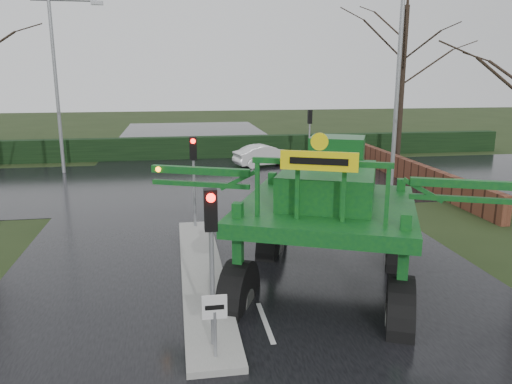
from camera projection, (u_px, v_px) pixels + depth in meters
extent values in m
plane|color=black|center=(265.00, 323.00, 11.76)|extent=(140.00, 140.00, 0.00)
cube|color=black|center=(223.00, 211.00, 21.36)|extent=(14.00, 80.00, 0.02)
cube|color=black|center=(212.00, 182.00, 27.12)|extent=(80.00, 12.00, 0.02)
cube|color=gray|center=(203.00, 274.00, 14.42)|extent=(1.20, 10.00, 0.16)
cube|color=black|center=(203.00, 147.00, 34.63)|extent=(44.00, 0.90, 1.50)
cube|color=#592D1E|center=(395.00, 165.00, 28.64)|extent=(0.40, 20.00, 1.20)
cylinder|color=gray|center=(215.00, 335.00, 9.97)|extent=(0.07, 0.07, 1.00)
cube|color=silver|center=(215.00, 307.00, 9.83)|extent=(0.50, 0.04, 0.50)
cube|color=black|center=(215.00, 308.00, 9.81)|extent=(0.38, 0.01, 0.10)
cylinder|color=gray|center=(212.00, 274.00, 10.19)|extent=(0.10, 0.10, 3.50)
cube|color=black|center=(211.00, 210.00, 9.88)|extent=(0.26, 0.22, 0.85)
sphere|color=#FF0C07|center=(211.00, 198.00, 9.69)|extent=(0.18, 0.18, 0.18)
cylinder|color=gray|center=(194.00, 185.00, 18.35)|extent=(0.10, 0.10, 3.50)
cube|color=black|center=(193.00, 148.00, 18.04)|extent=(0.26, 0.22, 0.85)
sphere|color=#FF0C07|center=(193.00, 141.00, 17.85)|extent=(0.18, 0.18, 0.18)
cylinder|color=gray|center=(309.00, 138.00, 31.58)|extent=(0.10, 0.10, 3.50)
cube|color=black|center=(310.00, 117.00, 31.27)|extent=(0.26, 0.22, 0.85)
sphere|color=#FF0C07|center=(309.00, 112.00, 31.33)|extent=(0.18, 0.18, 0.18)
cylinder|color=gray|center=(397.00, 90.00, 23.47)|extent=(0.20, 0.20, 10.00)
cylinder|color=gray|center=(56.00, 87.00, 28.46)|extent=(0.20, 0.20, 10.00)
cylinder|color=gray|center=(64.00, 0.00, 27.50)|extent=(3.52, 0.14, 0.14)
cube|color=gray|center=(97.00, 3.00, 27.81)|extent=(0.65, 0.30, 0.20)
cylinder|color=black|center=(402.00, 85.00, 32.82)|extent=(0.32, 0.32, 10.00)
cylinder|color=black|center=(193.00, 233.00, 14.91)|extent=(1.44, 2.27, 2.21)
cylinder|color=#595B56|center=(193.00, 233.00, 14.91)|extent=(0.91, 0.97, 0.77)
cube|color=#0C431D|center=(192.00, 188.00, 14.59)|extent=(0.32, 0.32, 2.54)
cylinder|color=black|center=(326.00, 243.00, 13.96)|extent=(1.44, 2.27, 2.21)
cylinder|color=#595B56|center=(326.00, 243.00, 13.96)|extent=(0.91, 0.97, 0.77)
cube|color=#0C431D|center=(328.00, 196.00, 13.64)|extent=(0.32, 0.32, 2.54)
cylinder|color=black|center=(128.00, 286.00, 11.16)|extent=(1.44, 2.27, 2.21)
cylinder|color=#595B56|center=(128.00, 286.00, 11.16)|extent=(0.91, 0.97, 0.77)
cube|color=#0C431D|center=(124.00, 227.00, 10.84)|extent=(0.32, 0.32, 2.54)
cylinder|color=black|center=(304.00, 306.00, 10.21)|extent=(1.44, 2.27, 2.21)
cylinder|color=#595B56|center=(304.00, 306.00, 10.21)|extent=(0.91, 0.97, 0.77)
cube|color=#0C431D|center=(306.00, 242.00, 9.89)|extent=(0.32, 0.32, 2.54)
cube|color=#0C431D|center=(237.00, 181.00, 12.07)|extent=(6.38, 6.72, 0.39)
cube|color=#0C431D|center=(240.00, 155.00, 12.14)|extent=(3.55, 4.01, 0.99)
cube|color=#114B1B|center=(261.00, 129.00, 14.14)|extent=(2.05, 1.88, 1.44)
cube|color=#0C431D|center=(212.00, 121.00, 10.04)|extent=(3.09, 1.45, 0.13)
cube|color=#0C431D|center=(94.00, 138.00, 12.27)|extent=(2.71, 1.33, 0.20)
sphere|color=orange|center=(49.00, 137.00, 12.46)|extent=(0.15, 0.15, 0.15)
cube|color=#0C431D|center=(391.00, 148.00, 10.58)|extent=(2.71, 1.33, 0.20)
sphere|color=orange|center=(452.00, 151.00, 10.18)|extent=(0.15, 0.15, 0.15)
cube|color=yellow|center=(204.00, 117.00, 9.59)|extent=(1.65, 0.77, 0.44)
cube|color=black|center=(204.00, 117.00, 9.59)|extent=(1.22, 0.54, 0.15)
cylinder|color=yellow|center=(204.00, 94.00, 9.49)|extent=(0.38, 0.20, 0.40)
imported|color=silver|center=(266.00, 166.00, 31.77)|extent=(4.31, 2.45, 1.34)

